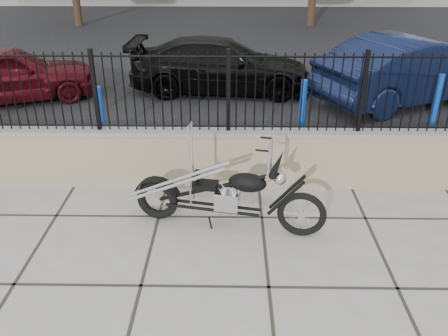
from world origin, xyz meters
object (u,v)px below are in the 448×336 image
car_red (9,74)px  car_blue (412,69)px  chopper_motorcycle (224,178)px  car_black (221,66)px

car_red → car_blue: size_ratio=0.82×
chopper_motorcycle → car_black: 6.24m
car_black → car_blue: bearing=-97.0°
car_red → car_blue: bearing=-111.1°
chopper_motorcycle → car_black: (-0.17, 6.24, -0.10)m
car_blue → car_red: bearing=64.6°
car_red → car_blue: car_blue is taller
car_black → car_blue: size_ratio=0.96×
car_black → car_blue: 4.60m
car_red → car_black: car_red is taller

